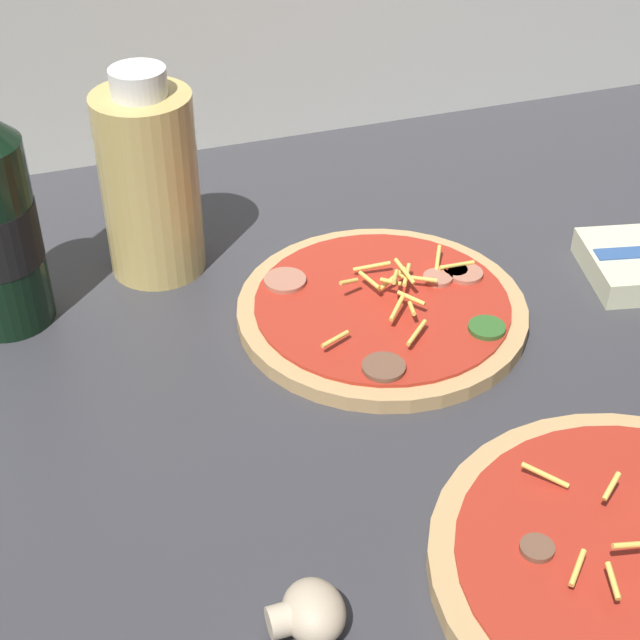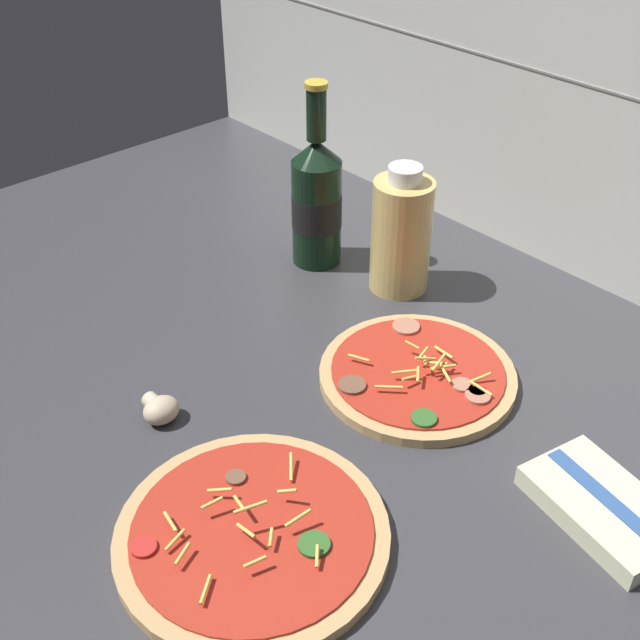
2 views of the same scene
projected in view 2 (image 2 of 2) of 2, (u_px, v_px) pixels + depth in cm
name	position (u px, v px, depth cm)	size (l,w,h in cm)	color
counter_slab	(332.00, 408.00, 96.06)	(160.00, 90.00, 2.50)	#38383D
tile_backsplash	(590.00, 84.00, 104.15)	(160.00, 1.13, 60.00)	silver
pizza_near	(252.00, 535.00, 78.06)	(26.98, 26.98, 5.16)	tan
pizza_far	(418.00, 374.00, 97.92)	(24.06, 24.06, 4.38)	tan
beer_bottle	(317.00, 200.00, 115.54)	(7.34, 7.34, 27.30)	black
oil_bottle	(401.00, 234.00, 110.57)	(8.37, 8.37, 18.52)	#D6B766
mushroom_right	(160.00, 409.00, 91.77)	(4.55, 4.33, 3.03)	beige
dish_towel	(604.00, 507.00, 80.41)	(17.27, 12.53, 2.56)	beige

